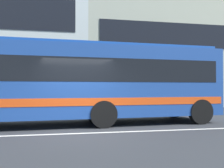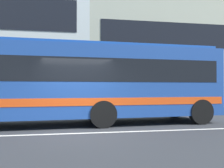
# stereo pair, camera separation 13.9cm
# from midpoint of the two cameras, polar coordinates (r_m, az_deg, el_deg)

# --- Properties ---
(ground_plane) EXTENTS (160.00, 160.00, 0.00)m
(ground_plane) POSITION_cam_midpoint_polar(r_m,az_deg,el_deg) (8.41, -7.47, -10.88)
(ground_plane) COLOR #2D2F34
(lane_centre_line) EXTENTS (60.00, 0.16, 0.01)m
(lane_centre_line) POSITION_cam_midpoint_polar(r_m,az_deg,el_deg) (8.41, -7.47, -10.86)
(lane_centre_line) COLOR silver
(lane_centre_line) RESTS_ON ground_plane
(apartment_block_right) EXTENTS (19.22, 8.14, 9.18)m
(apartment_block_right) POSITION_cam_midpoint_polar(r_m,az_deg,el_deg) (24.45, 16.54, 6.49)
(apartment_block_right) COLOR #B4B8A1
(apartment_block_right) RESTS_ON ground_plane
(transit_bus) EXTENTS (11.62, 3.13, 3.20)m
(transit_bus) POSITION_cam_midpoint_polar(r_m,az_deg,el_deg) (10.36, -7.52, 0.79)
(transit_bus) COLOR #1F4594
(transit_bus) RESTS_ON ground_plane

